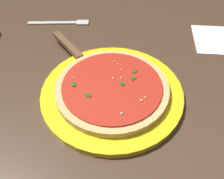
% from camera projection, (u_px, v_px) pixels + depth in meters
% --- Properties ---
extents(restaurant_table, '(1.05, 0.85, 0.76)m').
position_uv_depth(restaurant_table, '(97.00, 133.00, 0.69)').
color(restaurant_table, black).
rests_on(restaurant_table, ground_plane).
extents(serving_plate, '(0.32, 0.32, 0.01)m').
position_uv_depth(serving_plate, '(112.00, 93.00, 0.59)').
color(serving_plate, yellow).
rests_on(serving_plate, restaurant_table).
extents(pizza, '(0.25, 0.25, 0.02)m').
position_uv_depth(pizza, '(112.00, 88.00, 0.58)').
color(pizza, '#DBB26B').
rests_on(pizza, serving_plate).
extents(pizza_server, '(0.20, 0.17, 0.01)m').
position_uv_depth(pizza_server, '(76.00, 54.00, 0.67)').
color(pizza_server, silver).
rests_on(pizza_server, serving_plate).
extents(napkin_folded_right, '(0.14, 0.12, 0.00)m').
position_uv_depth(napkin_folded_right, '(214.00, 40.00, 0.74)').
color(napkin_folded_right, white).
rests_on(napkin_folded_right, restaurant_table).
extents(fork, '(0.03, 0.19, 0.00)m').
position_uv_depth(fork, '(62.00, 23.00, 0.80)').
color(fork, silver).
rests_on(fork, restaurant_table).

